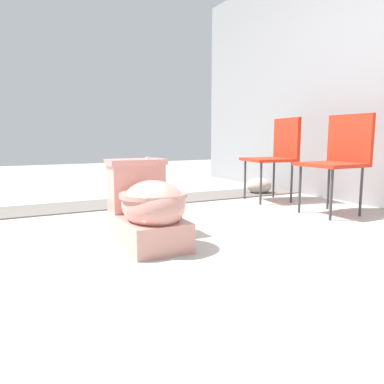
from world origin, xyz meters
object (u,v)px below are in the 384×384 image
at_px(folding_chair_middle, 340,153).
at_px(folding_chair_left, 277,150).
at_px(toilet, 148,208).
at_px(boulder_near, 259,186).

bearing_deg(folding_chair_middle, folding_chair_left, -88.00).
bearing_deg(toilet, folding_chair_left, 118.19).
bearing_deg(boulder_near, toilet, -54.15).
distance_m(toilet, folding_chair_middle, 1.79).
xyz_separation_m(toilet, folding_chair_middle, (-0.14, 1.76, 0.29)).
bearing_deg(toilet, boulder_near, 126.63).
xyz_separation_m(toilet, folding_chair_left, (-0.90, 1.73, 0.29)).
height_order(folding_chair_left, folding_chair_middle, same).
bearing_deg(folding_chair_middle, boulder_near, -94.77).
distance_m(toilet, boulder_near, 2.29).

